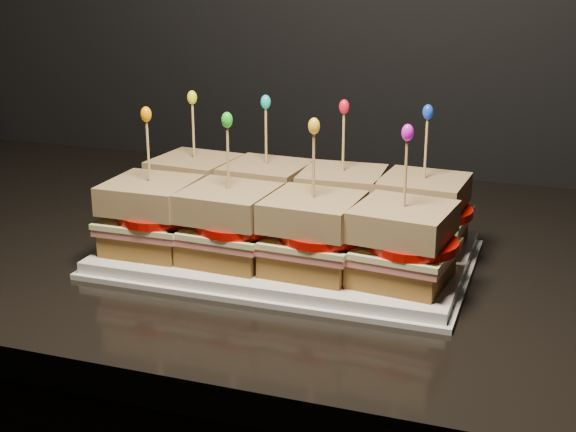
% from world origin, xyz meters
% --- Properties ---
extents(granite_slab, '(2.52, 0.72, 0.03)m').
position_xyz_m(granite_slab, '(0.56, 1.65, 0.85)').
color(granite_slab, black).
rests_on(granite_slab, cabinet).
extents(platter, '(0.40, 0.25, 0.02)m').
position_xyz_m(platter, '(0.50, 1.57, 0.88)').
color(platter, white).
rests_on(platter, granite_slab).
extents(platter_rim, '(0.41, 0.26, 0.01)m').
position_xyz_m(platter_rim, '(0.50, 1.57, 0.87)').
color(platter_rim, white).
rests_on(platter_rim, granite_slab).
extents(sandwich_0_bread_bot, '(0.10, 0.10, 0.03)m').
position_xyz_m(sandwich_0_bread_bot, '(0.36, 1.63, 0.90)').
color(sandwich_0_bread_bot, '#5D3811').
rests_on(sandwich_0_bread_bot, platter).
extents(sandwich_0_ham, '(0.11, 0.10, 0.01)m').
position_xyz_m(sandwich_0_ham, '(0.36, 1.63, 0.91)').
color(sandwich_0_ham, '#C9665B').
rests_on(sandwich_0_ham, sandwich_0_bread_bot).
extents(sandwich_0_cheese, '(0.11, 0.11, 0.01)m').
position_xyz_m(sandwich_0_cheese, '(0.36, 1.63, 0.92)').
color(sandwich_0_cheese, beige).
rests_on(sandwich_0_cheese, sandwich_0_ham).
extents(sandwich_0_tomato, '(0.09, 0.09, 0.01)m').
position_xyz_m(sandwich_0_tomato, '(0.37, 1.62, 0.93)').
color(sandwich_0_tomato, '#AF0903').
rests_on(sandwich_0_tomato, sandwich_0_cheese).
extents(sandwich_0_bread_top, '(0.10, 0.10, 0.03)m').
position_xyz_m(sandwich_0_bread_top, '(0.36, 1.63, 0.95)').
color(sandwich_0_bread_top, '#563314').
rests_on(sandwich_0_bread_top, sandwich_0_tomato).
extents(sandwich_0_pick, '(0.00, 0.00, 0.09)m').
position_xyz_m(sandwich_0_pick, '(0.36, 1.63, 0.99)').
color(sandwich_0_pick, tan).
rests_on(sandwich_0_pick, sandwich_0_bread_top).
extents(sandwich_0_frill, '(0.01, 0.01, 0.02)m').
position_xyz_m(sandwich_0_frill, '(0.36, 1.63, 1.04)').
color(sandwich_0_frill, '#E2F016').
rests_on(sandwich_0_frill, sandwich_0_pick).
extents(sandwich_1_bread_bot, '(0.10, 0.10, 0.03)m').
position_xyz_m(sandwich_1_bread_bot, '(0.45, 1.63, 0.90)').
color(sandwich_1_bread_bot, '#5D3811').
rests_on(sandwich_1_bread_bot, platter).
extents(sandwich_1_ham, '(0.11, 0.10, 0.01)m').
position_xyz_m(sandwich_1_ham, '(0.45, 1.63, 0.91)').
color(sandwich_1_ham, '#C9665B').
rests_on(sandwich_1_ham, sandwich_1_bread_bot).
extents(sandwich_1_cheese, '(0.11, 0.10, 0.01)m').
position_xyz_m(sandwich_1_cheese, '(0.45, 1.63, 0.92)').
color(sandwich_1_cheese, beige).
rests_on(sandwich_1_cheese, sandwich_1_ham).
extents(sandwich_1_tomato, '(0.09, 0.09, 0.01)m').
position_xyz_m(sandwich_1_tomato, '(0.47, 1.62, 0.93)').
color(sandwich_1_tomato, '#AF0903').
rests_on(sandwich_1_tomato, sandwich_1_cheese).
extents(sandwich_1_bread_top, '(0.10, 0.10, 0.03)m').
position_xyz_m(sandwich_1_bread_top, '(0.45, 1.63, 0.95)').
color(sandwich_1_bread_top, '#563314').
rests_on(sandwich_1_bread_top, sandwich_1_tomato).
extents(sandwich_1_pick, '(0.00, 0.00, 0.09)m').
position_xyz_m(sandwich_1_pick, '(0.45, 1.63, 0.99)').
color(sandwich_1_pick, tan).
rests_on(sandwich_1_pick, sandwich_1_bread_top).
extents(sandwich_1_frill, '(0.01, 0.01, 0.02)m').
position_xyz_m(sandwich_1_frill, '(0.45, 1.63, 1.04)').
color(sandwich_1_frill, '#15B9AF').
rests_on(sandwich_1_frill, sandwich_1_pick).
extents(sandwich_2_bread_bot, '(0.10, 0.10, 0.03)m').
position_xyz_m(sandwich_2_bread_bot, '(0.55, 1.63, 0.90)').
color(sandwich_2_bread_bot, '#5D3811').
rests_on(sandwich_2_bread_bot, platter).
extents(sandwich_2_ham, '(0.10, 0.10, 0.01)m').
position_xyz_m(sandwich_2_ham, '(0.55, 1.63, 0.91)').
color(sandwich_2_ham, '#C9665B').
rests_on(sandwich_2_ham, sandwich_2_bread_bot).
extents(sandwich_2_cheese, '(0.11, 0.10, 0.01)m').
position_xyz_m(sandwich_2_cheese, '(0.55, 1.63, 0.92)').
color(sandwich_2_cheese, beige).
rests_on(sandwich_2_cheese, sandwich_2_ham).
extents(sandwich_2_tomato, '(0.09, 0.09, 0.01)m').
position_xyz_m(sandwich_2_tomato, '(0.56, 1.62, 0.93)').
color(sandwich_2_tomato, '#AF0903').
rests_on(sandwich_2_tomato, sandwich_2_cheese).
extents(sandwich_2_bread_top, '(0.10, 0.10, 0.03)m').
position_xyz_m(sandwich_2_bread_top, '(0.55, 1.63, 0.95)').
color(sandwich_2_bread_top, '#563314').
rests_on(sandwich_2_bread_top, sandwich_2_tomato).
extents(sandwich_2_pick, '(0.00, 0.00, 0.09)m').
position_xyz_m(sandwich_2_pick, '(0.55, 1.63, 0.99)').
color(sandwich_2_pick, tan).
rests_on(sandwich_2_pick, sandwich_2_bread_top).
extents(sandwich_2_frill, '(0.01, 0.01, 0.02)m').
position_xyz_m(sandwich_2_frill, '(0.55, 1.63, 1.04)').
color(sandwich_2_frill, red).
rests_on(sandwich_2_frill, sandwich_2_pick).
extents(sandwich_3_bread_bot, '(0.10, 0.10, 0.03)m').
position_xyz_m(sandwich_3_bread_bot, '(0.64, 1.63, 0.90)').
color(sandwich_3_bread_bot, '#5D3811').
rests_on(sandwich_3_bread_bot, platter).
extents(sandwich_3_ham, '(0.11, 0.10, 0.01)m').
position_xyz_m(sandwich_3_ham, '(0.64, 1.63, 0.91)').
color(sandwich_3_ham, '#C9665B').
rests_on(sandwich_3_ham, sandwich_3_bread_bot).
extents(sandwich_3_cheese, '(0.11, 0.10, 0.01)m').
position_xyz_m(sandwich_3_cheese, '(0.64, 1.63, 0.92)').
color(sandwich_3_cheese, beige).
rests_on(sandwich_3_cheese, sandwich_3_ham).
extents(sandwich_3_tomato, '(0.09, 0.09, 0.01)m').
position_xyz_m(sandwich_3_tomato, '(0.66, 1.62, 0.93)').
color(sandwich_3_tomato, '#AF0903').
rests_on(sandwich_3_tomato, sandwich_3_cheese).
extents(sandwich_3_bread_top, '(0.10, 0.10, 0.03)m').
position_xyz_m(sandwich_3_bread_top, '(0.64, 1.63, 0.95)').
color(sandwich_3_bread_top, '#563314').
rests_on(sandwich_3_bread_top, sandwich_3_tomato).
extents(sandwich_3_pick, '(0.00, 0.00, 0.09)m').
position_xyz_m(sandwich_3_pick, '(0.64, 1.63, 0.99)').
color(sandwich_3_pick, tan).
rests_on(sandwich_3_pick, sandwich_3_bread_top).
extents(sandwich_3_frill, '(0.01, 0.01, 0.02)m').
position_xyz_m(sandwich_3_frill, '(0.64, 1.63, 1.04)').
color(sandwich_3_frill, blue).
rests_on(sandwich_3_frill, sandwich_3_pick).
extents(sandwich_4_bread_bot, '(0.09, 0.09, 0.03)m').
position_xyz_m(sandwich_4_bread_bot, '(0.36, 1.52, 0.90)').
color(sandwich_4_bread_bot, '#5D3811').
rests_on(sandwich_4_bread_bot, platter).
extents(sandwich_4_ham, '(0.10, 0.10, 0.01)m').
position_xyz_m(sandwich_4_ham, '(0.36, 1.52, 0.91)').
color(sandwich_4_ham, '#C9665B').
rests_on(sandwich_4_ham, sandwich_4_bread_bot).
extents(sandwich_4_cheese, '(0.10, 0.10, 0.01)m').
position_xyz_m(sandwich_4_cheese, '(0.36, 1.52, 0.92)').
color(sandwich_4_cheese, beige).
rests_on(sandwich_4_cheese, sandwich_4_ham).
extents(sandwich_4_tomato, '(0.09, 0.09, 0.01)m').
position_xyz_m(sandwich_4_tomato, '(0.37, 1.51, 0.93)').
color(sandwich_4_tomato, '#AF0903').
rests_on(sandwich_4_tomato, sandwich_4_cheese).
extents(sandwich_4_bread_top, '(0.09, 0.09, 0.03)m').
position_xyz_m(sandwich_4_bread_top, '(0.36, 1.52, 0.95)').
color(sandwich_4_bread_top, '#563314').
rests_on(sandwich_4_bread_top, sandwich_4_tomato).
extents(sandwich_4_pick, '(0.00, 0.00, 0.09)m').
position_xyz_m(sandwich_4_pick, '(0.36, 1.52, 0.99)').
color(sandwich_4_pick, tan).
rests_on(sandwich_4_pick, sandwich_4_bread_top).
extents(sandwich_4_frill, '(0.01, 0.01, 0.02)m').
position_xyz_m(sandwich_4_frill, '(0.36, 1.52, 1.04)').
color(sandwich_4_frill, '#FB9101').
rests_on(sandwich_4_frill, sandwich_4_pick).
extents(sandwich_5_bread_bot, '(0.10, 0.10, 0.03)m').
position_xyz_m(sandwich_5_bread_bot, '(0.45, 1.52, 0.90)').
color(sandwich_5_bread_bot, '#5D3811').
rests_on(sandwich_5_bread_bot, platter).
extents(sandwich_5_ham, '(0.10, 0.10, 0.01)m').
position_xyz_m(sandwich_5_ham, '(0.45, 1.52, 0.91)').
color(sandwich_5_ham, '#C9665B').
rests_on(sandwich_5_ham, sandwich_5_bread_bot).
extents(sandwich_5_cheese, '(0.11, 0.10, 0.01)m').
position_xyz_m(sandwich_5_cheese, '(0.45, 1.52, 0.92)').
color(sandwich_5_cheese, beige).
rests_on(sandwich_5_cheese, sandwich_5_ham).
extents(sandwich_5_tomato, '(0.09, 0.09, 0.01)m').
position_xyz_m(sandwich_5_tomato, '(0.47, 1.51, 0.93)').
color(sandwich_5_tomato, '#AF0903').
rests_on(sandwich_5_tomato, sandwich_5_cheese).
extents(sandwich_5_bread_top, '(0.10, 0.10, 0.03)m').
position_xyz_m(sandwich_5_bread_top, '(0.45, 1.52, 0.95)').
color(sandwich_5_bread_top, '#563314').
rests_on(sandwich_5_bread_top, sandwich_5_tomato).
extents(sandwich_5_pick, '(0.00, 0.00, 0.09)m').
position_xyz_m(sandwich_5_pick, '(0.45, 1.52, 0.99)').
color(sandwich_5_pick, tan).
rests_on(sandwich_5_pick, sandwich_5_bread_top).
extents(sandwich_5_frill, '(0.01, 0.01, 0.02)m').
position_xyz_m(sandwich_5_frill, '(0.45, 1.52, 1.04)').
color(sandwich_5_frill, green).
rests_on(sandwich_5_frill, sandwich_5_pick).
extents(sandwich_6_bread_bot, '(0.10, 0.10, 0.03)m').
position_xyz_m(sandwich_6_bread_bot, '(0.55, 1.52, 0.90)').
color(sandwich_6_bread_bot, '#5D3811').
rests_on(sandwich_6_bread_bot, platter).
extents(sandwich_6_ham, '(0.10, 0.10, 0.01)m').
position_xyz_m(sandwich_6_ham, '(0.55, 1.52, 0.91)').
color(sandwich_6_ham, '#C9665B').
rests_on(sandwich_6_ham, sandwich_6_bread_bot).
extents(sandwich_6_cheese, '(0.11, 0.10, 0.01)m').
position_xyz_m(sandwich_6_cheese, '(0.55, 1.52, 0.92)').
color(sandwich_6_cheese, beige).
rests_on(sandwich_6_cheese, sandwich_6_ham).
extents(sandwich_6_tomato, '(0.09, 0.09, 0.01)m').
position_xyz_m(sandwich_6_tomato, '(0.56, 1.51, 0.93)').
color(sandwich_6_tomato, '#AF0903').
rests_on(sandwich_6_tomato, sandwich_6_cheese).
extents(sandwich_6_bread_top, '(0.10, 0.10, 0.03)m').
position_xyz_m(sandwich_6_bread_top, '(0.55, 1.52, 0.95)').
color(sandwich_6_bread_top, '#563314').
rests_on(sandwich_6_bread_top, sandwich_6_tomato).
extents(sandwich_6_pick, '(0.00, 0.00, 0.09)m').
position_xyz_m(sandwich_6_pick, '(0.55, 1.52, 0.99)').
color(sandwich_6_pick, tan).
rests_on(sandwich_6_pick, sandwich_6_bread_top).
extents(sandwich_6_frill, '(0.01, 0.01, 0.02)m').
position_xyz_m(sandwich_6_frill, '(0.55, 1.52, 1.04)').
color(sandwich_6_frill, yellow).
rests_on(sandwich_6_frill, sandwich_6_pick).
extents(sandwich_7_bread_bot, '(0.10, 0.10, 0.03)m').
position_xyz_m(sandwich_7_bread_bot, '(0.64, 1.52, 0.90)').
color(sandwich_7_bread_bot, '#5D3811').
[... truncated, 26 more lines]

